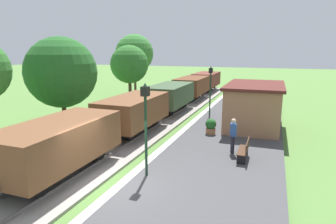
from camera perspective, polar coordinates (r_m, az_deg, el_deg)
name	(u,v)px	position (r m, az deg, el deg)	size (l,w,h in m)	color
ground_plane	(111,189)	(11.47, -11.18, -14.71)	(160.00, 160.00, 0.00)	#517A38
platform_slab	(193,201)	(10.27, 4.98, -17.13)	(6.00, 60.00, 0.25)	#424244
platform_edge_stripe	(120,184)	(11.17, -9.43, -13.96)	(0.36, 60.00, 0.01)	silver
track_ballast	(60,178)	(12.77, -20.65, -12.11)	(3.80, 60.00, 0.12)	gray
rail_near	(74,178)	(12.29, -18.09, -12.24)	(0.07, 60.00, 0.14)	slate
rail_far	(45,172)	(13.18, -23.11, -10.94)	(0.07, 60.00, 0.14)	slate
freight_train	(170,97)	(23.62, 0.46, 3.06)	(2.50, 32.60, 2.12)	brown
station_hut	(254,105)	(19.44, 16.69, 1.32)	(3.50, 5.80, 2.78)	#9E6B4C
bench_near_hut	(244,150)	(13.59, 14.91, -7.24)	(0.42, 1.50, 0.91)	#422819
person_waiting	(233,134)	(14.19, 12.75, -4.33)	(0.36, 0.44, 1.71)	black
potted_planter	(211,126)	(17.28, 8.47, -2.77)	(0.64, 0.64, 0.92)	#9E6642
lamp_post_near	(146,113)	(10.98, -4.47, -0.17)	(0.28, 0.28, 3.70)	#193823
lamp_post_far	(211,82)	(22.13, 8.42, 5.98)	(0.28, 0.28, 3.70)	#193823
tree_trackside_far	(61,72)	(19.00, -20.38, 7.35)	(4.35, 4.35, 5.97)	#4C3823
tree_field_left	(129,64)	(25.15, -7.66, 9.31)	(3.25, 3.25, 5.57)	#4C3823
tree_field_distant	(135,54)	(34.02, -6.65, 11.43)	(4.37, 4.37, 6.93)	#4C3823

